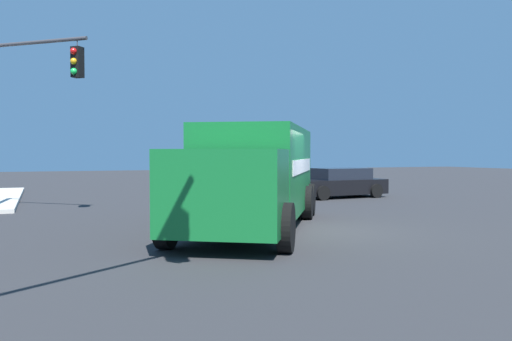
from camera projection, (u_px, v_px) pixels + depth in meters
name	position (u px, v px, depth m)	size (l,w,h in m)	color
ground_plane	(305.00, 231.00, 13.42)	(100.00, 100.00, 0.00)	#2B2B2D
delivery_truck	(254.00, 175.00, 13.83)	(8.11, 6.45, 2.67)	#146B2D
traffic_light_secondary	(18.00, 96.00, 17.19)	(2.80, 3.15, 5.64)	#38383D
sedan_black	(338.00, 183.00, 23.52)	(2.34, 4.44, 1.31)	black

